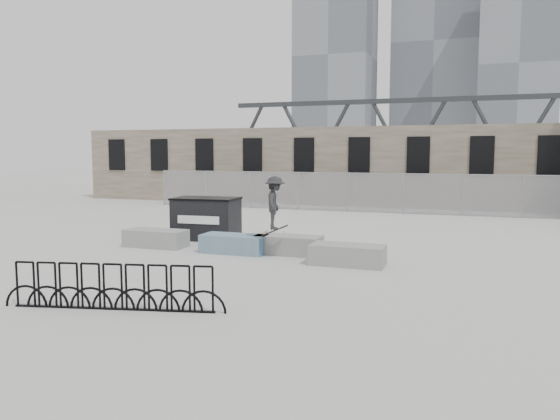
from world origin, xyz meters
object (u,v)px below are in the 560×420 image
Objects in this scene: skateboarder at (275,203)px; planter_center_left at (234,243)px; planter_center_right at (288,244)px; bike_rack at (113,288)px; planter_offset at (348,254)px; dumpster at (206,218)px; planter_far_left at (156,238)px.

planter_center_left is at bearing 58.66° from skateboarder.
bike_rack is (-1.32, -6.70, 0.14)m from planter_center_right.
planter_center_right is at bearing 153.98° from planter_offset.
planter_center_left is 0.46× the size of bike_rack.
planter_offset is 1.15× the size of skateboarder.
planter_offset is 6.32m from dumpster.
dumpster is at bearing 67.35° from planter_far_left.
skateboarder reaches higher than planter_offset.
planter_center_left and planter_center_right have the same top height.
planter_far_left and planter_offset have the same top height.
planter_offset is at bearing -9.74° from planter_center_left.
bike_rack is 2.53× the size of skateboarder.
planter_center_left is at bearing -167.18° from planter_center_right.
planter_far_left is 0.46× the size of bike_rack.
planter_far_left is at bearing 115.94° from bike_rack.
planter_center_right is at bearing 78.84° from bike_rack.
dumpster is at bearing 105.42° from bike_rack.
dumpster is (-3.64, 1.72, 0.44)m from planter_center_right.
dumpster is at bearing 38.47° from skateboarder.
planter_offset is 0.46× the size of bike_rack.
bike_rack reaches higher than planter_center_left.
planter_offset is at bearing -26.02° from planter_center_right.
planter_offset is at bearing -29.16° from dumpster.
bike_rack reaches higher than planter_center_right.
dumpster reaches higher than planter_center_right.
dumpster reaches higher than planter_far_left.
skateboarder is (1.47, -0.40, 1.31)m from planter_center_left.
bike_rack is at bearing -101.16° from planter_center_right.
bike_rack is at bearing -78.19° from dumpster.
planter_offset is (3.66, -0.63, 0.00)m from planter_center_left.
planter_center_right is 1.00× the size of planter_offset.
bike_rack reaches higher than planter_offset.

